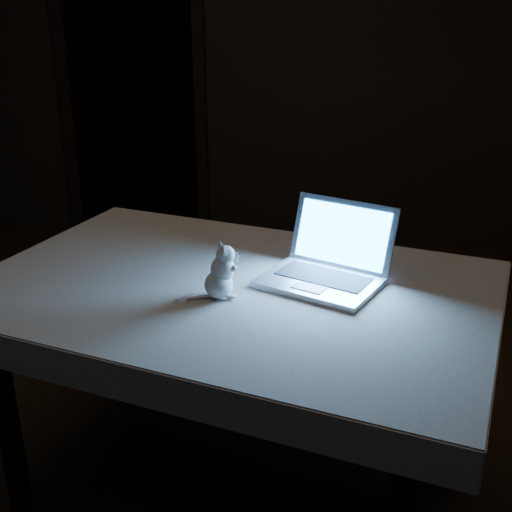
# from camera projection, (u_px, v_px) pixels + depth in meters

# --- Properties ---
(floor) EXTENTS (5.00, 5.00, 0.00)m
(floor) POSITION_uv_depth(u_px,v_px,m) (242.00, 449.00, 2.53)
(floor) COLOR black
(floor) RESTS_ON ground
(back_wall) EXTENTS (4.50, 0.04, 2.60)m
(back_wall) POSITION_uv_depth(u_px,v_px,m) (288.00, 55.00, 4.36)
(back_wall) COLOR black
(back_wall) RESTS_ON ground
(doorway) EXTENTS (1.06, 0.36, 2.13)m
(doorway) POSITION_uv_depth(u_px,v_px,m) (133.00, 88.00, 4.55)
(doorway) COLOR black
(doorway) RESTS_ON back_wall
(table) EXTENTS (1.72, 1.35, 0.80)m
(table) POSITION_uv_depth(u_px,v_px,m) (233.00, 394.00, 2.18)
(table) COLOR black
(table) RESTS_ON floor
(tablecloth) EXTENTS (1.93, 1.71, 0.11)m
(tablecloth) POSITION_uv_depth(u_px,v_px,m) (255.00, 307.00, 1.99)
(tablecloth) COLOR beige
(tablecloth) RESTS_ON table
(laptop) EXTENTS (0.45, 0.43, 0.24)m
(laptop) POSITION_uv_depth(u_px,v_px,m) (320.00, 250.00, 1.97)
(laptop) COLOR silver
(laptop) RESTS_ON tablecloth
(plush_mouse) EXTENTS (0.15, 0.15, 0.17)m
(plush_mouse) POSITION_uv_depth(u_px,v_px,m) (218.00, 271.00, 1.91)
(plush_mouse) COLOR silver
(plush_mouse) RESTS_ON tablecloth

